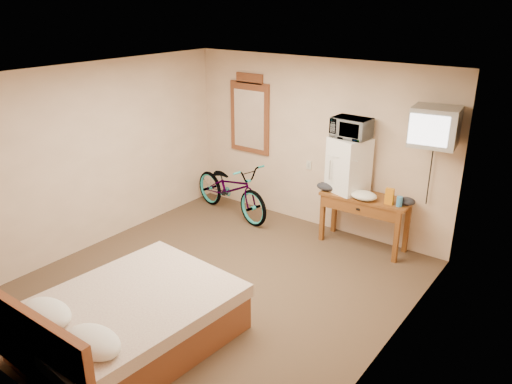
{
  "coord_description": "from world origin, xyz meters",
  "views": [
    {
      "loc": [
        3.49,
        -3.9,
        3.25
      ],
      "look_at": [
        0.16,
        0.62,
        1.06
      ],
      "focal_mm": 35.0,
      "sensor_mm": 36.0,
      "label": 1
    }
  ],
  "objects_px": {
    "bed": "(124,322)",
    "microwave": "(351,128)",
    "desk": "(364,206)",
    "wall_mirror": "(250,115)",
    "bicycle": "(231,188)",
    "crt_television": "(435,127)",
    "blue_cup": "(399,201)",
    "mini_fridge": "(349,165)"
  },
  "relations": [
    {
      "from": "bed",
      "to": "microwave",
      "type": "bearing_deg",
      "value": 79.46
    },
    {
      "from": "desk",
      "to": "wall_mirror",
      "type": "relative_size",
      "value": 0.98
    },
    {
      "from": "bicycle",
      "to": "crt_television",
      "type": "bearing_deg",
      "value": -73.02
    },
    {
      "from": "blue_cup",
      "to": "wall_mirror",
      "type": "relative_size",
      "value": 0.11
    },
    {
      "from": "mini_fridge",
      "to": "bicycle",
      "type": "height_order",
      "value": "mini_fridge"
    },
    {
      "from": "microwave",
      "to": "crt_television",
      "type": "height_order",
      "value": "crt_television"
    },
    {
      "from": "blue_cup",
      "to": "crt_television",
      "type": "xyz_separation_m",
      "value": [
        0.3,
        0.06,
        1.02
      ]
    },
    {
      "from": "microwave",
      "to": "crt_television",
      "type": "xyz_separation_m",
      "value": [
        1.1,
        -0.04,
        0.19
      ]
    },
    {
      "from": "crt_television",
      "to": "wall_mirror",
      "type": "height_order",
      "value": "wall_mirror"
    },
    {
      "from": "mini_fridge",
      "to": "bed",
      "type": "height_order",
      "value": "mini_fridge"
    },
    {
      "from": "wall_mirror",
      "to": "mini_fridge",
      "type": "bearing_deg",
      "value": -6.45
    },
    {
      "from": "microwave",
      "to": "bed",
      "type": "relative_size",
      "value": 0.24
    },
    {
      "from": "crt_television",
      "to": "bed",
      "type": "xyz_separation_m",
      "value": [
        -1.74,
        -3.4,
        -1.54
      ]
    },
    {
      "from": "mini_fridge",
      "to": "bed",
      "type": "distance_m",
      "value": 3.6
    },
    {
      "from": "blue_cup",
      "to": "bicycle",
      "type": "xyz_separation_m",
      "value": [
        -2.67,
        -0.16,
        -0.37
      ]
    },
    {
      "from": "blue_cup",
      "to": "bed",
      "type": "height_order",
      "value": "bed"
    },
    {
      "from": "bicycle",
      "to": "desk",
      "type": "bearing_deg",
      "value": -71.91
    },
    {
      "from": "desk",
      "to": "microwave",
      "type": "height_order",
      "value": "microwave"
    },
    {
      "from": "blue_cup",
      "to": "bicycle",
      "type": "height_order",
      "value": "bicycle"
    },
    {
      "from": "desk",
      "to": "blue_cup",
      "type": "xyz_separation_m",
      "value": [
        0.5,
        -0.04,
        0.2
      ]
    },
    {
      "from": "microwave",
      "to": "wall_mirror",
      "type": "bearing_deg",
      "value": 175.73
    },
    {
      "from": "desk",
      "to": "crt_television",
      "type": "relative_size",
      "value": 1.92
    },
    {
      "from": "crt_television",
      "to": "bicycle",
      "type": "bearing_deg",
      "value": -175.8
    },
    {
      "from": "blue_cup",
      "to": "bed",
      "type": "distance_m",
      "value": 3.67
    },
    {
      "from": "desk",
      "to": "crt_television",
      "type": "xyz_separation_m",
      "value": [
        0.8,
        0.02,
        1.22
      ]
    },
    {
      "from": "blue_cup",
      "to": "mini_fridge",
      "type": "bearing_deg",
      "value": 172.67
    },
    {
      "from": "blue_cup",
      "to": "crt_television",
      "type": "distance_m",
      "value": 1.06
    },
    {
      "from": "desk",
      "to": "bicycle",
      "type": "distance_m",
      "value": 2.19
    },
    {
      "from": "wall_mirror",
      "to": "bicycle",
      "type": "distance_m",
      "value": 1.19
    },
    {
      "from": "microwave",
      "to": "crt_television",
      "type": "relative_size",
      "value": 0.78
    },
    {
      "from": "bicycle",
      "to": "bed",
      "type": "relative_size",
      "value": 0.8
    },
    {
      "from": "microwave",
      "to": "bed",
      "type": "xyz_separation_m",
      "value": [
        -0.64,
        -3.44,
        -1.35
      ]
    },
    {
      "from": "bicycle",
      "to": "bed",
      "type": "xyz_separation_m",
      "value": [
        1.23,
        -3.18,
        -0.15
      ]
    },
    {
      "from": "blue_cup",
      "to": "desk",
      "type": "bearing_deg",
      "value": 175.09
    },
    {
      "from": "crt_television",
      "to": "bed",
      "type": "relative_size",
      "value": 0.3
    },
    {
      "from": "blue_cup",
      "to": "wall_mirror",
      "type": "height_order",
      "value": "wall_mirror"
    },
    {
      "from": "microwave",
      "to": "wall_mirror",
      "type": "distance_m",
      "value": 1.87
    },
    {
      "from": "crt_television",
      "to": "desk",
      "type": "bearing_deg",
      "value": -178.83
    },
    {
      "from": "crt_television",
      "to": "bed",
      "type": "height_order",
      "value": "crt_television"
    },
    {
      "from": "mini_fridge",
      "to": "crt_television",
      "type": "relative_size",
      "value": 1.2
    },
    {
      "from": "mini_fridge",
      "to": "desk",
      "type": "bearing_deg",
      "value": -11.32
    },
    {
      "from": "microwave",
      "to": "desk",
      "type": "bearing_deg",
      "value": -9.19
    }
  ]
}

